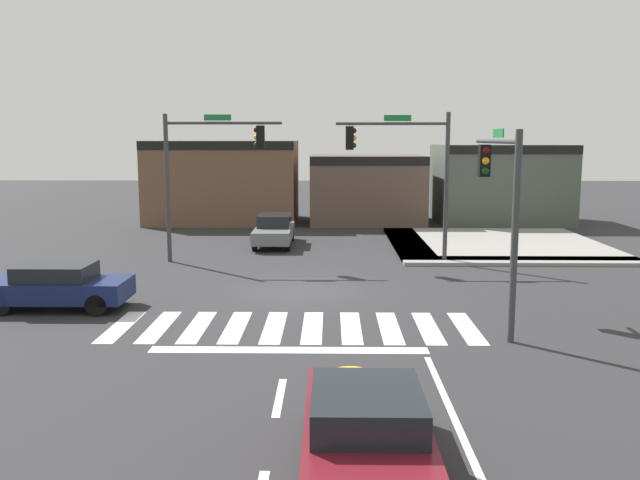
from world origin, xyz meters
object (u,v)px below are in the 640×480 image
at_px(traffic_signal_southeast, 500,189).
at_px(traffic_signal_northeast, 406,161).
at_px(car_maroon, 366,429).
at_px(traffic_signal_northwest, 207,160).
at_px(car_navy, 58,286).
at_px(car_gray, 274,230).

distance_m(traffic_signal_southeast, traffic_signal_northeast, 9.40).
distance_m(traffic_signal_southeast, car_maroon, 9.90).
relative_size(traffic_signal_northwest, traffic_signal_northeast, 0.99).
distance_m(car_navy, car_maroon, 13.30).
bearing_deg(traffic_signal_southeast, car_gray, 27.78).
relative_size(traffic_signal_southeast, car_gray, 1.17).
bearing_deg(traffic_signal_southeast, traffic_signal_northeast, 9.20).
relative_size(traffic_signal_southeast, traffic_signal_northeast, 0.87).
height_order(traffic_signal_northwest, car_maroon, traffic_signal_northwest).
relative_size(traffic_signal_southeast, car_navy, 1.30).
relative_size(traffic_signal_northeast, car_gray, 1.34).
bearing_deg(traffic_signal_northwest, car_navy, -111.79).
bearing_deg(car_maroon, car_navy, 41.18).
relative_size(traffic_signal_southeast, car_maroon, 1.28).
bearing_deg(traffic_signal_northeast, traffic_signal_southeast, 99.20).
height_order(traffic_signal_southeast, car_maroon, traffic_signal_southeast).
bearing_deg(car_gray, car_navy, -24.01).
xyz_separation_m(traffic_signal_southeast, traffic_signal_northwest, (-9.63, 9.38, 0.49)).
xyz_separation_m(traffic_signal_northwest, traffic_signal_northeast, (8.13, -0.11, -0.02)).
relative_size(traffic_signal_northeast, car_navy, 1.49).
height_order(car_navy, car_maroon, car_maroon).
height_order(traffic_signal_northwest, car_gray, traffic_signal_northwest).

